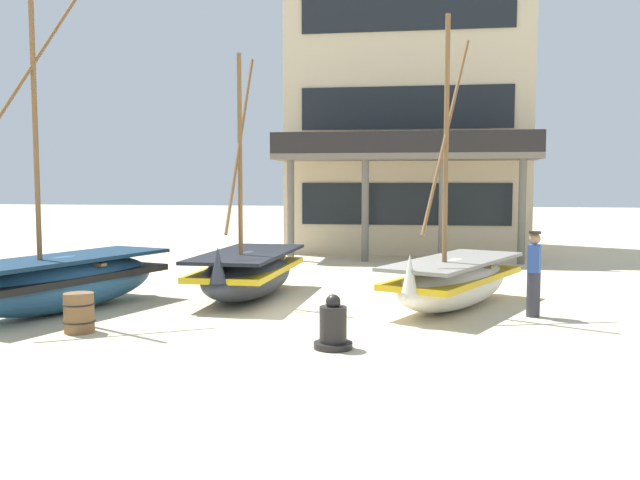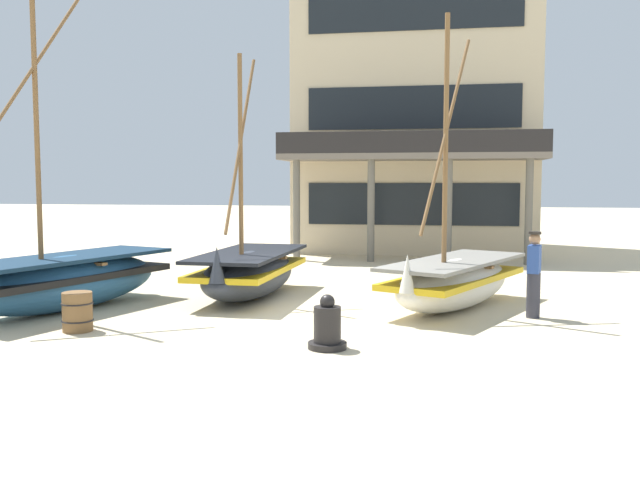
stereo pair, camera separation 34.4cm
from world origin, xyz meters
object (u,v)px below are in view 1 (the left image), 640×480
at_px(fishing_boat_near_left, 248,272).
at_px(fishing_boat_centre_large, 454,280).
at_px(fishing_boat_far_right, 64,280).
at_px(fisherman_by_hull, 534,275).
at_px(capstan_winch, 333,327).
at_px(wooden_barrel, 79,313).
at_px(harbor_building_main, 408,117).

distance_m(fishing_boat_near_left, fishing_boat_centre_large, 4.64).
relative_size(fishing_boat_far_right, fisherman_by_hull, 3.97).
relative_size(fisherman_by_hull, capstan_winch, 1.94).
bearing_deg(fishing_boat_far_right, fishing_boat_centre_large, 11.30).
xyz_separation_m(fishing_boat_centre_large, wooden_barrel, (-6.62, -3.41, -0.23)).
bearing_deg(capstan_winch, fishing_boat_centre_large, 62.00).
bearing_deg(fishing_boat_centre_large, capstan_winch, -118.00).
distance_m(fishing_boat_near_left, fishing_boat_far_right, 3.94).
bearing_deg(fishing_boat_centre_large, wooden_barrel, -152.78).
distance_m(fishing_boat_centre_large, capstan_winch, 4.40).
bearing_deg(fishing_boat_far_right, capstan_winch, -21.40).
height_order(fisherman_by_hull, harbor_building_main, harbor_building_main).
bearing_deg(fisherman_by_hull, fishing_boat_near_left, 167.80).
xyz_separation_m(capstan_winch, wooden_barrel, (-4.56, 0.47, 0.01)).
bearing_deg(fishing_boat_near_left, wooden_barrel, -116.96).
bearing_deg(fisherman_by_hull, harbor_building_main, 101.47).
bearing_deg(capstan_winch, fishing_boat_near_left, 119.86).
bearing_deg(fishing_boat_near_left, harbor_building_main, 75.06).
height_order(fishing_boat_near_left, fisherman_by_hull, fishing_boat_near_left).
height_order(fisherman_by_hull, capstan_winch, fisherman_by_hull).
height_order(fishing_boat_far_right, wooden_barrel, fishing_boat_far_right).
bearing_deg(fishing_boat_near_left, capstan_winch, -60.14).
height_order(fisherman_by_hull, wooden_barrel, fisherman_by_hull).
distance_m(fishing_boat_far_right, fisherman_by_hull, 9.45).
height_order(fishing_boat_far_right, fisherman_by_hull, fishing_boat_far_right).
bearing_deg(fishing_boat_far_right, fishing_boat_near_left, 32.90).
xyz_separation_m(fishing_boat_near_left, fishing_boat_centre_large, (4.61, -0.56, -0.01)).
distance_m(fishing_boat_near_left, wooden_barrel, 4.46).
bearing_deg(fishing_boat_centre_large, fishing_boat_near_left, 173.09).
xyz_separation_m(fishing_boat_centre_large, fisherman_by_hull, (1.49, -0.76, 0.25)).
distance_m(fishing_boat_centre_large, wooden_barrel, 7.45).
relative_size(wooden_barrel, harbor_building_main, 0.07).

